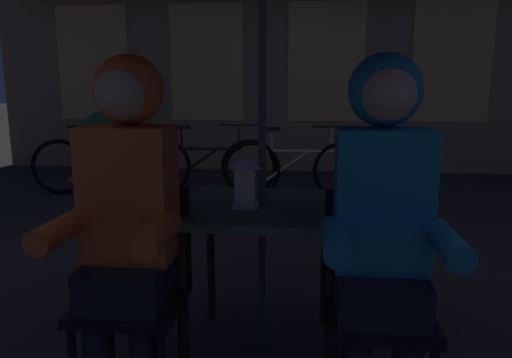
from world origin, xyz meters
name	(u,v)px	position (x,y,z in m)	size (l,w,h in m)	color
ground_plane	(262,350)	(0.00, 0.00, 0.00)	(60.00, 60.00, 0.00)	#2D2B28
cafe_table	(262,225)	(0.00, 0.00, 0.64)	(0.72, 0.72, 0.74)	#42664C
lantern	(246,181)	(-0.07, -0.06, 0.86)	(0.11, 0.11, 0.23)	white
chair_left	(137,282)	(-0.48, -0.37, 0.49)	(0.40, 0.40, 0.87)	black
chair_right	(376,293)	(0.48, -0.37, 0.49)	(0.40, 0.40, 0.87)	black
person_left_hooded	(127,201)	(-0.48, -0.43, 0.85)	(0.45, 0.56, 1.40)	black
person_right_hooded	(383,207)	(0.48, -0.43, 0.85)	(0.45, 0.56, 1.40)	black
bicycle_nearest	(104,164)	(-2.21, 3.31, 0.35)	(1.65, 0.44, 0.84)	black
bicycle_second	(206,165)	(-0.98, 3.39, 0.35)	(1.68, 0.14, 0.84)	black
bicycle_third	(296,168)	(0.09, 3.27, 0.35)	(1.68, 0.12, 0.84)	black
potted_plant	(104,138)	(-2.67, 4.43, 0.54)	(0.60, 0.60, 0.92)	brown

